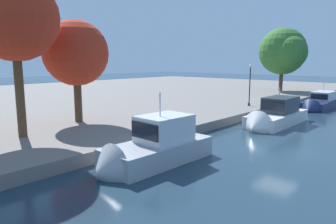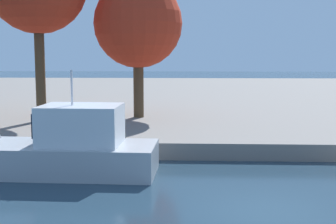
% 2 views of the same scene
% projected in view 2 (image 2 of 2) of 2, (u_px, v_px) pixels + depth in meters
% --- Properties ---
extents(ground_plane, '(220.00, 220.00, 0.00)m').
position_uv_depth(ground_plane, '(267.00, 212.00, 13.83)').
color(ground_plane, '#1E3342').
extents(dock_promenade, '(120.00, 55.00, 0.77)m').
position_uv_depth(dock_promenade, '(212.00, 96.00, 47.64)').
color(dock_promenade, slate).
rests_on(dock_promenade, ground_plane).
extents(motor_yacht_1, '(7.89, 3.06, 5.08)m').
position_uv_depth(motor_yacht_1, '(55.00, 155.00, 18.30)').
color(motor_yacht_1, '#9EA3A8').
rests_on(motor_yacht_1, ground_plane).
extents(mooring_bollard_0, '(0.26, 0.26, 0.74)m').
position_uv_depth(mooring_bollard_0, '(123.00, 131.00, 21.32)').
color(mooring_bollard_0, '#2D2D33').
rests_on(mooring_bollard_0, dock_promenade).
extents(mooring_bollard_1, '(0.27, 0.27, 0.73)m').
position_uv_depth(mooring_bollard_1, '(117.00, 132.00, 21.22)').
color(mooring_bollard_1, '#2D2D33').
rests_on(mooring_bollard_1, dock_promenade).
extents(tree_2, '(5.39, 5.39, 8.45)m').
position_uv_depth(tree_2, '(136.00, 26.00, 28.26)').
color(tree_2, '#4C3823').
rests_on(tree_2, dock_promenade).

